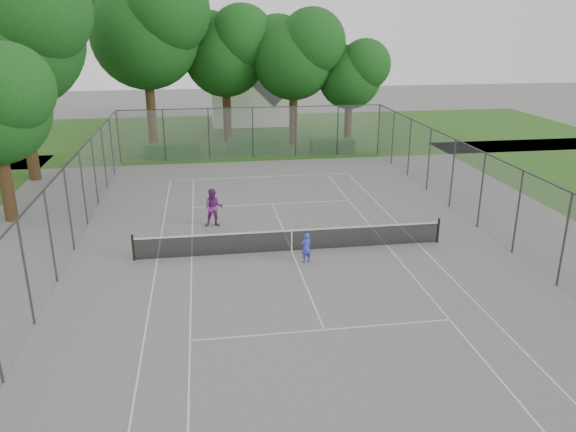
{
  "coord_description": "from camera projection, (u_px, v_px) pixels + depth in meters",
  "views": [
    {
      "loc": [
        -3.42,
        -21.32,
        9.08
      ],
      "look_at": [
        0.0,
        1.0,
        1.2
      ],
      "focal_mm": 35.0,
      "sensor_mm": 36.0,
      "label": 1
    }
  ],
  "objects": [
    {
      "name": "hedge_right",
      "position": [
        332.0,
        146.0,
        40.71
      ],
      "size": [
        3.12,
        1.14,
        0.94
      ],
      "primitive_type": "cube",
      "color": "#1B4B18",
      "rests_on": "ground"
    },
    {
      "name": "tree_far_midright",
      "position": [
        295.0,
        52.0,
        41.43
      ],
      "size": [
        7.0,
        6.39,
        10.06
      ],
      "color": "#382514",
      "rests_on": "ground"
    },
    {
      "name": "house",
      "position": [
        251.0,
        82.0,
        51.59
      ],
      "size": [
        7.37,
        5.71,
        9.18
      ],
      "color": "silver",
      "rests_on": "ground"
    },
    {
      "name": "hedge_left",
      "position": [
        173.0,
        150.0,
        39.38
      ],
      "size": [
        3.76,
        1.13,
        0.94
      ],
      "primitive_type": "cube",
      "color": "#1B4B18",
      "rests_on": "ground"
    },
    {
      "name": "woman_player",
      "position": [
        214.0,
        208.0,
        25.91
      ],
      "size": [
        0.92,
        0.74,
        1.81
      ],
      "primitive_type": "imported",
      "rotation": [
        0.0,
        0.0,
        -0.06
      ],
      "color": "#6F2672",
      "rests_on": "ground"
    },
    {
      "name": "court_markings",
      "position": [
        292.0,
        251.0,
        23.38
      ],
      "size": [
        11.03,
        23.83,
        0.01
      ],
      "color": "silver",
      "rests_on": "ground"
    },
    {
      "name": "tree_side_back",
      "position": [
        14.0,
        26.0,
        31.03
      ],
      "size": [
        8.88,
        8.1,
        12.76
      ],
      "color": "#382514",
      "rests_on": "ground"
    },
    {
      "name": "grass_far",
      "position": [
        243.0,
        134.0,
        47.64
      ],
      "size": [
        60.0,
        20.0,
        0.0
      ],
      "primitive_type": "cube",
      "color": "#254D16",
      "rests_on": "ground"
    },
    {
      "name": "ground",
      "position": [
        292.0,
        251.0,
        23.38
      ],
      "size": [
        120.0,
        120.0,
        0.0
      ],
      "primitive_type": "plane",
      "color": "slate",
      "rests_on": "ground"
    },
    {
      "name": "perimeter_fence",
      "position": [
        292.0,
        210.0,
        22.78
      ],
      "size": [
        18.08,
        34.08,
        3.52
      ],
      "color": "#38383D",
      "rests_on": "ground"
    },
    {
      "name": "girl_player",
      "position": [
        306.0,
        248.0,
        22.11
      ],
      "size": [
        0.53,
        0.44,
        1.23
      ],
      "primitive_type": "imported",
      "rotation": [
        0.0,
        0.0,
        3.52
      ],
      "color": "blue",
      "rests_on": "ground"
    },
    {
      "name": "tree_far_right",
      "position": [
        351.0,
        72.0,
        42.31
      ],
      "size": [
        5.49,
        5.01,
        7.89
      ],
      "color": "#382514",
      "rests_on": "ground"
    },
    {
      "name": "hedge_mid",
      "position": [
        253.0,
        146.0,
        40.28
      ],
      "size": [
        3.62,
        1.03,
        1.14
      ],
      "primitive_type": "cube",
      "color": "#1B4B18",
      "rests_on": "ground"
    },
    {
      "name": "tree_far_left",
      "position": [
        146.0,
        25.0,
        39.53
      ],
      "size": [
        8.91,
        8.14,
        12.81
      ],
      "color": "#382514",
      "rests_on": "ground"
    },
    {
      "name": "tennis_net",
      "position": [
        292.0,
        240.0,
        23.21
      ],
      "size": [
        12.87,
        0.1,
        1.1
      ],
      "color": "black",
      "rests_on": "ground"
    },
    {
      "name": "tree_far_midleft",
      "position": [
        226.0,
        48.0,
        42.4
      ],
      "size": [
        7.2,
        6.57,
        10.35
      ],
      "color": "#382514",
      "rests_on": "ground"
    }
  ]
}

